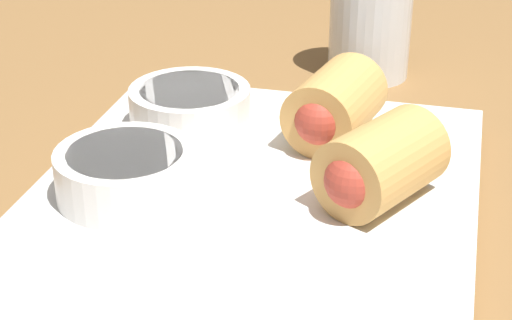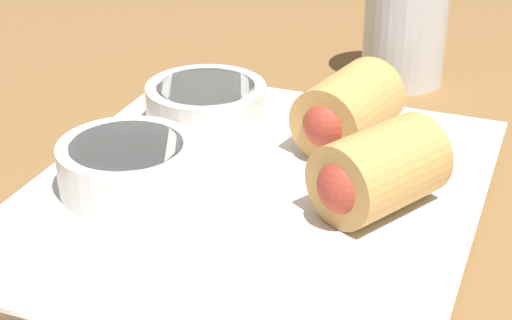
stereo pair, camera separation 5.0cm
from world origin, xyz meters
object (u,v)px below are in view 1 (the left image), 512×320
dipping_bowl_near (126,172)px  drinking_glass (371,15)px  serving_plate (256,201)px  dipping_bowl_far (190,106)px

dipping_bowl_near → drinking_glass: drinking_glass is taller
serving_plate → dipping_bowl_near: (-2.39, 6.71, 2.21)cm
dipping_bowl_near → dipping_bowl_far: (9.25, -0.63, 0.00)cm
drinking_glass → dipping_bowl_near: bearing=158.3°
dipping_bowl_far → drinking_glass: bearing=-30.6°
serving_plate → dipping_bowl_far: dipping_bowl_far is taller
dipping_bowl_far → drinking_glass: size_ratio=0.80×
serving_plate → dipping_bowl_far: (6.86, 6.08, 2.21)cm
serving_plate → dipping_bowl_near: size_ratio=3.68×
dipping_bowl_near → drinking_glass: bearing=-21.7°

